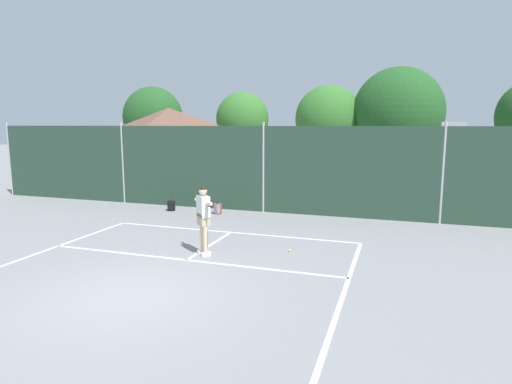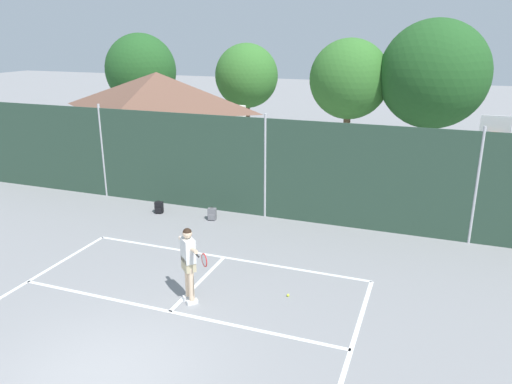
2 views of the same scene
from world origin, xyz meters
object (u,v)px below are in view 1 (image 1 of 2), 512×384
Objects in this scene: tennis_player at (204,214)px; backpack_grey at (218,209)px; tennis_ball at (290,250)px; backpack_black at (171,206)px; basketball_hoop at (452,154)px.

backpack_grey is at bearing 109.75° from tennis_player.
backpack_grey is (-3.88, 4.00, 0.16)m from tennis_ball.
backpack_black is at bearing -178.73° from backpack_grey.
backpack_black is at bearing 127.54° from tennis_player.
backpack_grey reaches higher than tennis_ball.
backpack_grey is (-8.53, -3.02, -2.12)m from basketball_hoop.
tennis_player is 2.56m from tennis_ball.
backpack_grey is at bearing -160.50° from basketball_hoop.
tennis_player is 6.34m from backpack_black.
backpack_grey is at bearing 134.14° from tennis_ball.
tennis_ball is 5.58m from backpack_grey.
basketball_hoop is 53.79× the size of tennis_ball.
basketball_hoop is 7.67× the size of backpack_black.
tennis_player is 4.01× the size of backpack_grey.
basketball_hoop is 11.19m from backpack_black.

